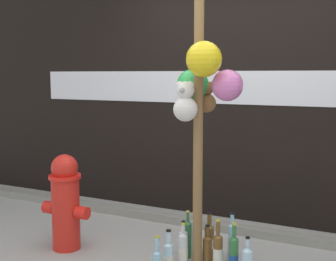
{
  "coord_description": "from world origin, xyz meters",
  "views": [
    {
      "loc": [
        1.31,
        -2.85,
        1.5
      ],
      "look_at": [
        -0.2,
        0.22,
        1.07
      ],
      "focal_mm": 47.6,
      "sensor_mm": 36.0,
      "label": 1
    }
  ],
  "objects_px": {
    "fire_hydrant": "(66,202)",
    "bottle_7": "(218,252)",
    "bottle_8": "(195,235)",
    "bottle_2": "(209,241)",
    "bottle_10": "(234,255)",
    "bottle_3": "(188,238)",
    "bottle_0": "(169,256)",
    "bottle_5": "(157,261)",
    "bottle_11": "(232,241)",
    "bottle_6": "(207,250)",
    "bottle_1": "(183,245)",
    "memorial_post": "(202,51)",
    "bottle_4": "(183,250)"
  },
  "relations": [
    {
      "from": "fire_hydrant",
      "to": "bottle_7",
      "type": "xyz_separation_m",
      "value": [
        1.34,
        0.13,
        -0.26
      ]
    },
    {
      "from": "bottle_7",
      "to": "bottle_8",
      "type": "relative_size",
      "value": 1.07
    },
    {
      "from": "bottle_2",
      "to": "bottle_10",
      "type": "relative_size",
      "value": 0.97
    },
    {
      "from": "bottle_3",
      "to": "bottle_10",
      "type": "relative_size",
      "value": 0.98
    },
    {
      "from": "bottle_0",
      "to": "bottle_5",
      "type": "distance_m",
      "value": 0.12
    },
    {
      "from": "bottle_0",
      "to": "bottle_8",
      "type": "height_order",
      "value": "bottle_8"
    },
    {
      "from": "bottle_8",
      "to": "bottle_11",
      "type": "relative_size",
      "value": 0.95
    },
    {
      "from": "fire_hydrant",
      "to": "bottle_6",
      "type": "xyz_separation_m",
      "value": [
        1.24,
        0.17,
        -0.28
      ]
    },
    {
      "from": "bottle_0",
      "to": "bottle_1",
      "type": "height_order",
      "value": "bottle_1"
    },
    {
      "from": "bottle_5",
      "to": "bottle_8",
      "type": "distance_m",
      "value": 0.54
    },
    {
      "from": "bottle_5",
      "to": "bottle_6",
      "type": "bearing_deg",
      "value": 48.6
    },
    {
      "from": "bottle_8",
      "to": "memorial_post",
      "type": "bearing_deg",
      "value": -60.65
    },
    {
      "from": "memorial_post",
      "to": "bottle_8",
      "type": "height_order",
      "value": "memorial_post"
    },
    {
      "from": "memorial_post",
      "to": "bottle_0",
      "type": "distance_m",
      "value": 1.56
    },
    {
      "from": "fire_hydrant",
      "to": "bottle_8",
      "type": "height_order",
      "value": "fire_hydrant"
    },
    {
      "from": "bottle_6",
      "to": "bottle_7",
      "type": "bearing_deg",
      "value": -21.23
    },
    {
      "from": "bottle_5",
      "to": "fire_hydrant",
      "type": "bearing_deg",
      "value": 171.68
    },
    {
      "from": "bottle_3",
      "to": "bottle_10",
      "type": "xyz_separation_m",
      "value": [
        0.44,
        -0.15,
        -0.01
      ]
    },
    {
      "from": "bottle_1",
      "to": "bottle_3",
      "type": "height_order",
      "value": "bottle_3"
    },
    {
      "from": "bottle_6",
      "to": "fire_hydrant",
      "type": "bearing_deg",
      "value": -171.99
    },
    {
      "from": "bottle_10",
      "to": "bottle_7",
      "type": "bearing_deg",
      "value": 178.35
    },
    {
      "from": "bottle_5",
      "to": "bottle_11",
      "type": "distance_m",
      "value": 0.66
    },
    {
      "from": "bottle_8",
      "to": "bottle_7",
      "type": "bearing_deg",
      "value": -40.99
    },
    {
      "from": "bottle_1",
      "to": "bottle_0",
      "type": "bearing_deg",
      "value": -97.59
    },
    {
      "from": "memorial_post",
      "to": "bottle_0",
      "type": "bearing_deg",
      "value": -144.69
    },
    {
      "from": "bottle_0",
      "to": "bottle_5",
      "type": "relative_size",
      "value": 1.06
    },
    {
      "from": "bottle_3",
      "to": "bottle_8",
      "type": "distance_m",
      "value": 0.11
    },
    {
      "from": "bottle_10",
      "to": "bottle_11",
      "type": "relative_size",
      "value": 1.0
    },
    {
      "from": "bottle_3",
      "to": "bottle_6",
      "type": "distance_m",
      "value": 0.24
    },
    {
      "from": "bottle_1",
      "to": "bottle_6",
      "type": "height_order",
      "value": "same"
    },
    {
      "from": "bottle_0",
      "to": "bottle_2",
      "type": "height_order",
      "value": "bottle_2"
    },
    {
      "from": "fire_hydrant",
      "to": "bottle_11",
      "type": "bearing_deg",
      "value": 14.84
    },
    {
      "from": "memorial_post",
      "to": "bottle_6",
      "type": "bearing_deg",
      "value": 62.1
    },
    {
      "from": "bottle_0",
      "to": "bottle_11",
      "type": "distance_m",
      "value": 0.55
    },
    {
      "from": "fire_hydrant",
      "to": "bottle_1",
      "type": "height_order",
      "value": "fire_hydrant"
    },
    {
      "from": "bottle_5",
      "to": "bottle_3",
      "type": "bearing_deg",
      "value": 81.55
    },
    {
      "from": "bottle_4",
      "to": "bottle_7",
      "type": "relative_size",
      "value": 0.87
    },
    {
      "from": "bottle_7",
      "to": "bottle_1",
      "type": "bearing_deg",
      "value": 172.19
    },
    {
      "from": "bottle_3",
      "to": "bottle_5",
      "type": "xyz_separation_m",
      "value": [
        -0.06,
        -0.42,
        -0.04
      ]
    },
    {
      "from": "bottle_2",
      "to": "bottle_8",
      "type": "distance_m",
      "value": 0.16
    },
    {
      "from": "bottle_3",
      "to": "bottle_5",
      "type": "height_order",
      "value": "bottle_3"
    },
    {
      "from": "bottle_8",
      "to": "bottle_10",
      "type": "xyz_separation_m",
      "value": [
        0.42,
        -0.26,
        -0.01
      ]
    },
    {
      "from": "bottle_5",
      "to": "bottle_7",
      "type": "relative_size",
      "value": 0.76
    },
    {
      "from": "memorial_post",
      "to": "bottle_5",
      "type": "xyz_separation_m",
      "value": [
        -0.24,
        -0.25,
        -1.55
      ]
    },
    {
      "from": "bottle_2",
      "to": "bottle_5",
      "type": "xyz_separation_m",
      "value": [
        -0.24,
        -0.47,
        -0.04
      ]
    },
    {
      "from": "fire_hydrant",
      "to": "bottle_6",
      "type": "height_order",
      "value": "fire_hydrant"
    },
    {
      "from": "bottle_7",
      "to": "bottle_10",
      "type": "xyz_separation_m",
      "value": [
        0.13,
        -0.0,
        -0.0
      ]
    },
    {
      "from": "bottle_4",
      "to": "bottle_5",
      "type": "height_order",
      "value": "bottle_4"
    },
    {
      "from": "bottle_2",
      "to": "bottle_6",
      "type": "bearing_deg",
      "value": -74.44
    },
    {
      "from": "fire_hydrant",
      "to": "bottle_8",
      "type": "relative_size",
      "value": 2.13
    }
  ]
}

